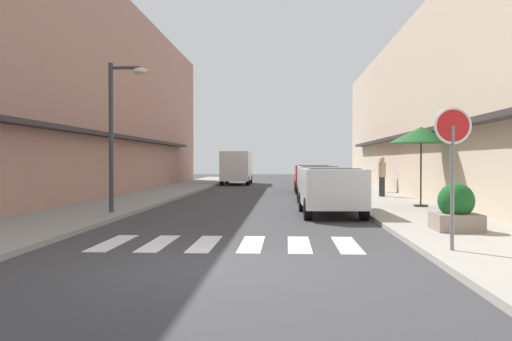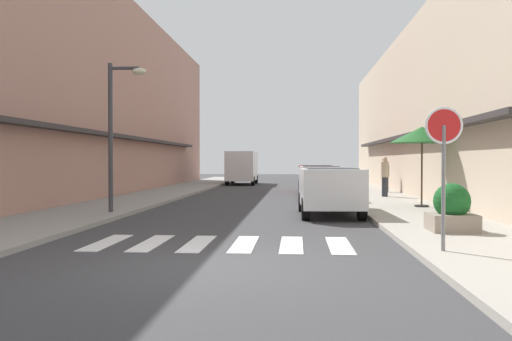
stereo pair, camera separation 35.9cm
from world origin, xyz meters
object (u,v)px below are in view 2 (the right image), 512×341
(parked_car_far, at_px, (316,175))
(cafe_umbrella, at_px, (422,135))
(pedestrian_walking_near, at_px, (385,175))
(pedestrian_walking_far, at_px, (386,176))
(delivery_van, at_px, (242,165))
(parked_car_mid, at_px, (321,179))
(parked_car_near, at_px, (330,186))
(street_lamp, at_px, (117,119))
(planter_corner, at_px, (452,210))
(round_street_sign, at_px, (444,141))

(parked_car_far, xyz_separation_m, cafe_umbrella, (3.26, -9.80, 1.65))
(cafe_umbrella, xyz_separation_m, pedestrian_walking_near, (-0.40, 5.18, -1.52))
(pedestrian_walking_far, bearing_deg, delivery_van, 111.51)
(parked_car_far, distance_m, delivery_van, 10.96)
(pedestrian_walking_far, bearing_deg, cafe_umbrella, -107.58)
(parked_car_far, relative_size, pedestrian_walking_far, 2.73)
(parked_car_mid, height_order, cafe_umbrella, cafe_umbrella)
(parked_car_near, relative_size, delivery_van, 0.74)
(street_lamp, bearing_deg, parked_car_far, 62.44)
(parked_car_far, bearing_deg, planter_corner, -81.42)
(cafe_umbrella, bearing_deg, parked_car_mid, 128.97)
(parked_car_mid, bearing_deg, pedestrian_walking_near, 21.91)
(planter_corner, height_order, pedestrian_walking_near, pedestrian_walking_near)
(round_street_sign, bearing_deg, pedestrian_walking_near, 84.65)
(parked_car_near, height_order, parked_car_far, same)
(pedestrian_walking_far, bearing_deg, parked_car_far, 145.79)
(parked_car_near, xyz_separation_m, delivery_van, (-4.92, 21.70, 0.49))
(planter_corner, bearing_deg, parked_car_mid, 103.21)
(planter_corner, xyz_separation_m, pedestrian_walking_far, (1.04, 15.04, 0.36))
(parked_car_far, distance_m, cafe_umbrella, 10.46)
(pedestrian_walking_near, distance_m, pedestrian_walking_far, 3.54)
(cafe_umbrella, relative_size, planter_corner, 2.56)
(delivery_van, bearing_deg, planter_corner, -74.17)
(cafe_umbrella, bearing_deg, delivery_van, 112.67)
(parked_car_mid, relative_size, pedestrian_walking_far, 2.52)
(round_street_sign, bearing_deg, parked_car_near, 102.37)
(cafe_umbrella, xyz_separation_m, planter_corner, (-0.82, -6.38, -1.98))
(delivery_van, height_order, pedestrian_walking_far, delivery_van)
(delivery_van, relative_size, planter_corner, 5.06)
(pedestrian_walking_far, bearing_deg, parked_car_near, -123.99)
(cafe_umbrella, bearing_deg, street_lamp, -164.92)
(parked_car_near, xyz_separation_m, parked_car_far, (0.00, 11.92, 0.00))
(pedestrian_walking_near, bearing_deg, planter_corner, 55.39)
(parked_car_near, distance_m, round_street_sign, 7.21)
(parked_car_far, relative_size, delivery_van, 0.80)
(street_lamp, relative_size, pedestrian_walking_far, 2.87)
(parked_car_mid, relative_size, round_street_sign, 1.60)
(parked_car_far, height_order, round_street_sign, round_street_sign)
(parked_car_far, relative_size, round_street_sign, 1.73)
(parked_car_near, bearing_deg, pedestrian_walking_near, 68.59)
(parked_car_near, xyz_separation_m, parked_car_mid, (0.00, 6.15, 0.00))
(parked_car_far, distance_m, street_lamp, 14.16)
(round_street_sign, bearing_deg, parked_car_mid, 96.64)
(pedestrian_walking_far, bearing_deg, street_lamp, -147.53)
(parked_car_far, height_order, delivery_van, delivery_van)
(parked_car_mid, bearing_deg, parked_car_near, -90.00)
(cafe_umbrella, distance_m, pedestrian_walking_far, 8.81)
(street_lamp, distance_m, planter_corner, 9.97)
(parked_car_far, bearing_deg, cafe_umbrella, -71.61)
(cafe_umbrella, relative_size, pedestrian_walking_far, 1.73)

